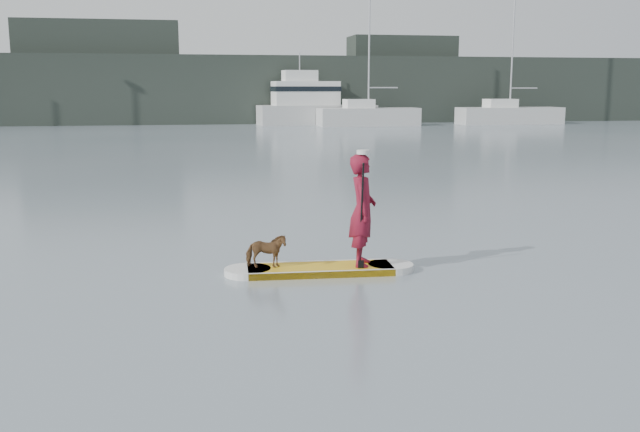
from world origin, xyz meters
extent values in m
plane|color=slate|center=(0.00, 0.00, 0.00)|extent=(140.00, 140.00, 0.00)
cube|color=gold|center=(-0.38, -1.61, 0.06)|extent=(2.54, 0.94, 0.12)
cylinder|color=silver|center=(-1.63, -1.54, 0.06)|extent=(0.80, 0.80, 0.12)
cylinder|color=silver|center=(0.87, -1.69, 0.06)|extent=(0.80, 0.80, 0.12)
cube|color=silver|center=(-0.36, -1.24, 0.06)|extent=(2.50, 0.21, 0.12)
cube|color=silver|center=(-0.40, -1.98, 0.06)|extent=(2.50, 0.21, 0.12)
imported|color=maroon|center=(0.36, -1.66, 1.09)|extent=(0.63, 0.80, 1.93)
cylinder|color=silver|center=(0.36, -1.66, 2.09)|extent=(0.22, 0.22, 0.07)
imported|color=#543A1D|center=(-1.31, -1.56, 0.41)|extent=(0.73, 0.40, 0.59)
cylinder|color=black|center=(0.28, -1.90, 1.00)|extent=(0.05, 0.30, 1.89)
cube|color=black|center=(0.28, -1.90, 0.10)|extent=(0.10, 0.03, 0.32)
cube|color=beige|center=(12.61, 45.61, 0.74)|extent=(8.53, 2.90, 1.48)
cube|color=white|center=(11.76, 45.59, 1.86)|extent=(2.41, 1.97, 0.74)
cylinder|color=#B7B7BC|center=(12.61, 45.61, 6.89)|extent=(0.15, 0.15, 10.81)
cylinder|color=#B7B7BC|center=(13.88, 45.63, 3.18)|extent=(2.55, 0.15, 0.11)
cube|color=beige|center=(25.63, 46.09, 0.73)|extent=(9.23, 2.77, 1.47)
cube|color=white|center=(24.71, 46.09, 1.83)|extent=(2.59, 1.92, 0.73)
cylinder|color=#B7B7BC|center=(25.63, 46.09, 7.54)|extent=(0.15, 0.15, 12.15)
cylinder|color=#B7B7BC|center=(26.89, 46.10, 3.14)|extent=(2.52, 0.12, 0.10)
cube|color=beige|center=(8.73, 48.59, 0.84)|extent=(10.46, 3.94, 1.68)
cube|color=white|center=(7.70, 48.51, 2.70)|extent=(5.81, 2.96, 2.05)
cube|color=white|center=(7.19, 48.47, 4.19)|extent=(2.99, 1.96, 0.93)
cube|color=black|center=(7.70, 48.51, 3.07)|extent=(5.92, 3.03, 0.42)
cylinder|color=#B7B7BC|center=(7.19, 48.47, 5.40)|extent=(0.09, 0.09, 1.49)
cube|color=black|center=(0.00, 53.00, 3.00)|extent=(90.00, 6.00, 6.00)
cube|color=black|center=(-10.00, 54.00, 4.50)|extent=(14.00, 4.00, 9.00)
cube|color=black|center=(18.00, 54.00, 4.00)|extent=(10.00, 4.00, 8.00)
camera|label=1|loc=(-2.58, -13.39, 3.16)|focal=40.00mm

